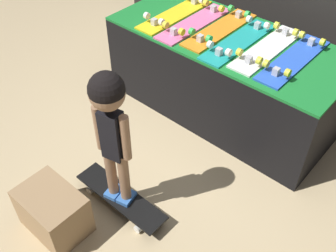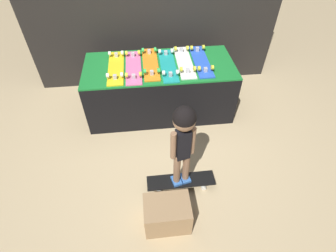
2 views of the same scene
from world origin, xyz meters
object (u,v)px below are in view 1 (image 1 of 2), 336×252
at_px(skateboard_pink_on_rack, 194,22).
at_px(storage_box, 53,211).
at_px(skateboard_teal_on_rack, 239,41).
at_px(skateboard_white_on_rack, 267,48).
at_px(skateboard_blue_on_rack, 294,59).
at_px(skateboard_orange_on_rack, 220,28).
at_px(skateboard_on_floor, 121,197).
at_px(skateboard_yellow_on_rack, 175,13).
at_px(child, 110,118).

relative_size(skateboard_pink_on_rack, storage_box, 1.81).
bearing_deg(storage_box, skateboard_teal_on_rack, 83.27).
xyz_separation_m(skateboard_teal_on_rack, skateboard_white_on_rack, (0.21, 0.05, 0.00)).
bearing_deg(skateboard_blue_on_rack, storage_box, -109.93).
distance_m(skateboard_orange_on_rack, skateboard_white_on_rack, 0.42).
relative_size(skateboard_white_on_rack, skateboard_on_floor, 1.07).
bearing_deg(skateboard_on_floor, skateboard_yellow_on_rack, 116.07).
height_order(skateboard_teal_on_rack, storage_box, skateboard_teal_on_rack).
bearing_deg(skateboard_on_floor, skateboard_teal_on_rack, 89.64).
height_order(skateboard_white_on_rack, child, child).
relative_size(skateboard_yellow_on_rack, skateboard_white_on_rack, 1.00).
bearing_deg(child, skateboard_teal_on_rack, 76.61).
relative_size(skateboard_white_on_rack, skateboard_blue_on_rack, 1.00).
height_order(skateboard_on_floor, child, child).
bearing_deg(skateboard_on_floor, skateboard_blue_on_rack, 71.82).
xyz_separation_m(skateboard_pink_on_rack, storage_box, (0.22, -1.64, -0.56)).
xyz_separation_m(skateboard_pink_on_rack, skateboard_on_floor, (0.41, -1.25, -0.64)).
bearing_deg(skateboard_white_on_rack, skateboard_yellow_on_rack, -177.68).
bearing_deg(skateboard_white_on_rack, skateboard_orange_on_rack, 179.21).
relative_size(skateboard_yellow_on_rack, skateboard_blue_on_rack, 1.00).
height_order(skateboard_teal_on_rack, skateboard_white_on_rack, same).
bearing_deg(skateboard_white_on_rack, storage_box, -103.40).
bearing_deg(storage_box, skateboard_pink_on_rack, 97.81).
relative_size(skateboard_blue_on_rack, skateboard_on_floor, 1.07).
distance_m(skateboard_white_on_rack, child, 1.32).
bearing_deg(skateboard_blue_on_rack, skateboard_on_floor, -108.18).
xyz_separation_m(skateboard_white_on_rack, storage_box, (-0.40, -1.69, -0.56)).
distance_m(skateboard_yellow_on_rack, storage_box, 1.80).
bearing_deg(child, skateboard_white_on_rack, 67.50).
bearing_deg(skateboard_pink_on_rack, skateboard_blue_on_rack, 3.09).
distance_m(skateboard_orange_on_rack, storage_box, 1.78).
xyz_separation_m(skateboard_orange_on_rack, skateboard_white_on_rack, (0.42, -0.01, 0.00)).
xyz_separation_m(skateboard_white_on_rack, child, (-0.22, -1.30, 0.07)).
xyz_separation_m(skateboard_yellow_on_rack, skateboard_pink_on_rack, (0.21, -0.01, 0.00)).
bearing_deg(skateboard_teal_on_rack, skateboard_on_floor, -90.36).
bearing_deg(child, skateboard_on_floor, -95.90).
distance_m(skateboard_pink_on_rack, child, 1.32).
xyz_separation_m(skateboard_orange_on_rack, storage_box, (0.02, -1.69, -0.56)).
bearing_deg(skateboard_teal_on_rack, storage_box, -96.73).
height_order(skateboard_white_on_rack, skateboard_blue_on_rack, same).
bearing_deg(skateboard_orange_on_rack, skateboard_on_floor, -81.24).
distance_m(skateboard_yellow_on_rack, skateboard_on_floor, 1.54).
relative_size(skateboard_yellow_on_rack, skateboard_orange_on_rack, 1.00).
height_order(skateboard_blue_on_rack, storage_box, skateboard_blue_on_rack).
xyz_separation_m(skateboard_orange_on_rack, skateboard_on_floor, (0.20, -1.30, -0.64)).
relative_size(skateboard_yellow_on_rack, storage_box, 1.81).
bearing_deg(storage_box, skateboard_yellow_on_rack, 104.71).
bearing_deg(skateboard_on_floor, child, 97.13).
height_order(skateboard_teal_on_rack, skateboard_blue_on_rack, same).
bearing_deg(skateboard_white_on_rack, skateboard_on_floor, -99.48).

